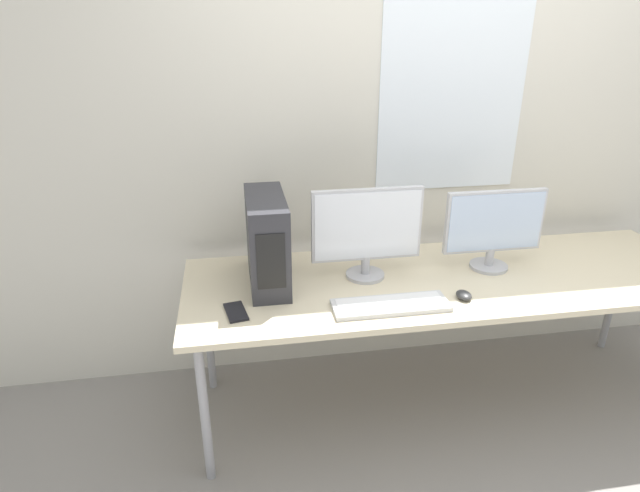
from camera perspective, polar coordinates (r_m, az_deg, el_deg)
The scene contains 9 objects.
ground_plane at distance 2.69m, azimuth 15.71°, elevation -20.82°, with size 14.00×14.00×0.00m, color gray.
wall_back at distance 2.84m, azimuth 11.04°, elevation 13.04°, with size 8.00×0.07×2.70m.
desk at distance 2.59m, azimuth 13.79°, elevation -3.94°, with size 2.47×0.79×0.72m.
pc_tower at distance 2.37m, azimuth -5.68°, elevation 0.58°, with size 0.17×0.45×0.41m.
monitor_main at distance 2.41m, azimuth 5.01°, elevation 1.70°, with size 0.50×0.18×0.43m.
monitor_right_near at distance 2.62m, azimuth 18.06°, elevation 1.95°, with size 0.48×0.18×0.39m.
keyboard at distance 2.25m, azimuth 7.54°, elevation -6.26°, with size 0.49×0.16×0.02m.
mouse at distance 2.38m, azimuth 15.09°, elevation -5.08°, with size 0.06×0.09×0.03m.
cell_phone at distance 2.22m, azimuth -8.97°, elevation -6.95°, with size 0.10×0.17×0.01m.
Camera 1 is at (-0.98, -1.71, 1.84)m, focal length 30.00 mm.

